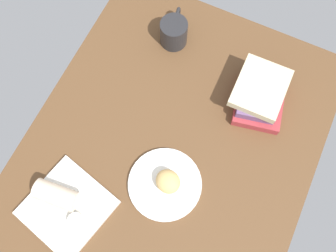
% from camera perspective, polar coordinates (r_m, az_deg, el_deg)
% --- Properties ---
extents(dining_table, '(1.10, 0.90, 0.04)m').
position_cam_1_polar(dining_table, '(1.23, 0.61, -3.01)').
color(dining_table, brown).
rests_on(dining_table, ground).
extents(round_plate, '(0.23, 0.23, 0.01)m').
position_cam_1_polar(round_plate, '(1.18, -0.48, -8.86)').
color(round_plate, white).
rests_on(round_plate, dining_table).
extents(scone_pastry, '(0.09, 0.10, 0.06)m').
position_cam_1_polar(scone_pastry, '(1.14, -0.00, -8.45)').
color(scone_pastry, '#DFB36A').
rests_on(scone_pastry, round_plate).
extents(square_plate, '(0.28, 0.28, 0.02)m').
position_cam_1_polar(square_plate, '(1.21, -15.11, -11.91)').
color(square_plate, white).
rests_on(square_plate, dining_table).
extents(sauce_cup, '(0.05, 0.05, 0.02)m').
position_cam_1_polar(sauce_cup, '(1.17, -13.90, -13.80)').
color(sauce_cup, silver).
rests_on(sauce_cup, square_plate).
extents(breakfast_wrap, '(0.07, 0.13, 0.06)m').
position_cam_1_polar(breakfast_wrap, '(1.18, -16.72, -10.04)').
color(breakfast_wrap, beige).
rests_on(breakfast_wrap, square_plate).
extents(book_stack, '(0.24, 0.19, 0.10)m').
position_cam_1_polar(book_stack, '(1.26, 13.80, 4.72)').
color(book_stack, '#A53338').
rests_on(book_stack, dining_table).
extents(coffee_mug, '(0.15, 0.10, 0.10)m').
position_cam_1_polar(coffee_mug, '(1.33, 0.91, 14.19)').
color(coffee_mug, '#262628').
rests_on(coffee_mug, dining_table).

